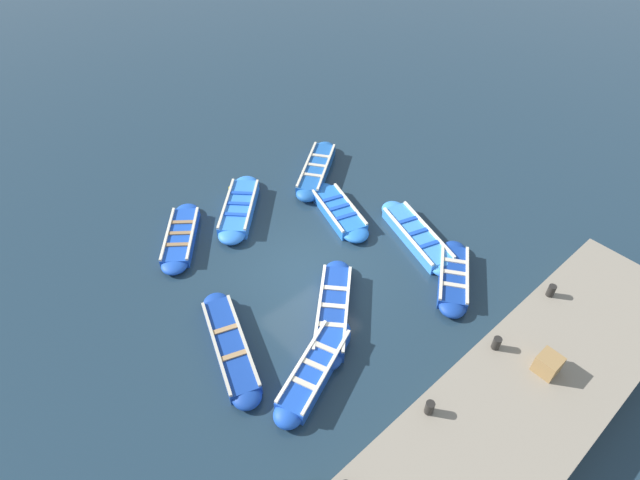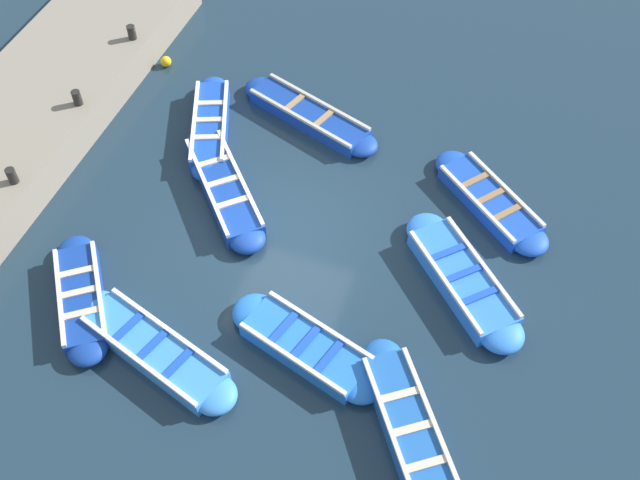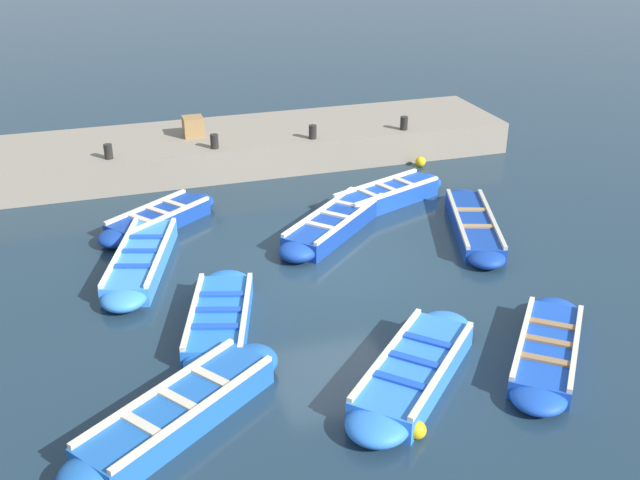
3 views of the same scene
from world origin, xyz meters
TOP-DOWN VIEW (x-y plane):
  - ground_plane at (0.00, 0.00)m, footprint 120.00×120.00m
  - boat_mid_row at (-1.39, 2.50)m, footprint 3.43×1.79m
  - boat_near_quay at (-3.74, 0.06)m, footprint 3.16×3.17m
  - boat_centre at (1.20, 3.51)m, footprint 3.85×1.89m
  - boat_end_of_row at (3.06, 2.95)m, footprint 2.43×2.94m
  - boat_stern_in at (0.72, -3.33)m, footprint 3.86×1.96m
  - boat_outer_right at (-3.66, 3.49)m, footprint 2.82×3.51m
  - boat_inner_gap at (1.65, -0.56)m, footprint 3.12×3.33m
  - boat_alongside at (2.72, -2.17)m, footprint 1.91×3.41m
  - boat_outer_left at (-3.82, -2.15)m, footprint 3.09×2.71m
  - quay_wall at (6.66, 0.00)m, footprint 3.09×13.42m
  - bollard_north at (5.46, -3.77)m, footprint 0.20×0.20m
  - bollard_mid_north at (5.46, -1.26)m, footprint 0.20×0.20m
  - bollard_mid_south at (5.46, 1.26)m, footprint 0.20×0.20m
  - buoy_orange_near at (-4.89, 0.53)m, footprint 0.25×0.25m
  - buoy_yellow_far at (4.81, -4.00)m, footprint 0.27×0.27m

SIDE VIEW (x-z plane):
  - ground_plane at x=0.00m, z-range 0.00..0.00m
  - buoy_orange_near at x=-4.89m, z-range 0.00..0.25m
  - buoy_yellow_far at x=4.81m, z-range 0.00..0.27m
  - boat_outer_left at x=-3.82m, z-range -0.03..0.34m
  - boat_stern_in at x=0.72m, z-range -0.03..0.36m
  - boat_mid_row at x=-1.39m, z-range -0.03..0.37m
  - boat_end_of_row at x=3.06m, z-range -0.03..0.38m
  - boat_centre at x=1.20m, z-range -0.03..0.39m
  - boat_near_quay at x=-3.74m, z-range -0.03..0.41m
  - boat_inner_gap at x=1.65m, z-range -0.03..0.42m
  - boat_alongside at x=2.72m, z-range -0.03..0.44m
  - boat_outer_right at x=-3.66m, z-range -0.03..0.44m
  - quay_wall at x=6.66m, z-range 0.00..0.83m
  - bollard_north at x=5.46m, z-range 0.83..1.18m
  - bollard_mid_north at x=5.46m, z-range 0.83..1.18m
  - bollard_mid_south at x=5.46m, z-range 0.83..1.18m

